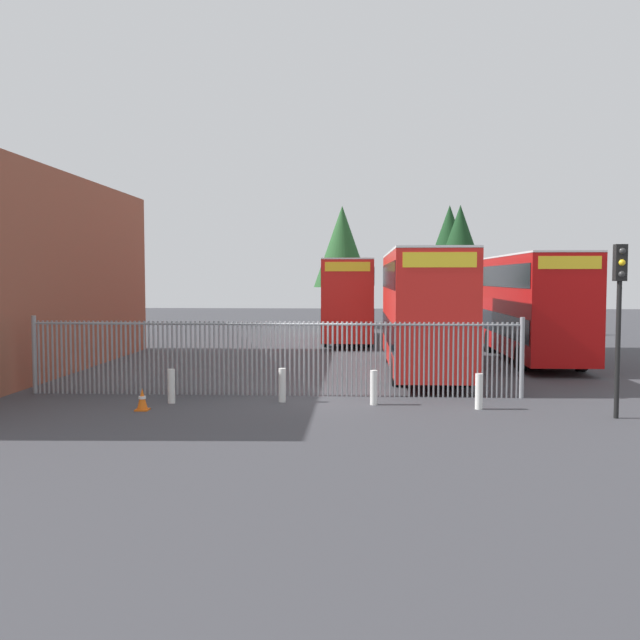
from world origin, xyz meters
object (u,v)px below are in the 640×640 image
object	(u,v)px
double_decker_bus_behind_fence_right	(349,297)
bollard_center_front	(282,385)
bollard_near_right	(374,388)
double_decker_bus_near_gate	(422,307)
traffic_cone_by_gate	(142,399)
double_decker_bus_behind_fence_left	(530,303)
bollard_far_right	(479,391)
bollard_near_left	(171,386)
traffic_light_kerbside	(619,298)

from	to	relation	value
double_decker_bus_behind_fence_right	bollard_center_front	distance (m)	18.97
bollard_near_right	double_decker_bus_near_gate	bearing A→B (deg)	74.13
bollard_near_right	bollard_center_front	bearing A→B (deg)	173.90
traffic_cone_by_gate	bollard_center_front	bearing A→B (deg)	22.00
double_decker_bus_behind_fence_left	traffic_cone_by_gate	bearing A→B (deg)	-137.51
double_decker_bus_behind_fence_left	bollard_far_right	bearing A→B (deg)	-109.76
bollard_near_right	bollard_far_right	world-z (taller)	same
bollard_near_left	bollard_near_right	world-z (taller)	same
double_decker_bus_behind_fence_right	bollard_near_left	bearing A→B (deg)	-103.63
double_decker_bus_behind_fence_left	bollard_center_front	size ratio (longest dim) A/B	11.38
bollard_near_right	traffic_cone_by_gate	world-z (taller)	bollard_near_right
double_decker_bus_near_gate	bollard_near_left	distance (m)	10.30
traffic_light_kerbside	double_decker_bus_behind_fence_left	bearing A→B (deg)	86.29
double_decker_bus_near_gate	bollard_far_right	size ratio (longest dim) A/B	11.38
double_decker_bus_near_gate	bollard_far_right	world-z (taller)	double_decker_bus_near_gate
bollard_near_left	bollard_far_right	bearing A→B (deg)	-2.86
double_decker_bus_behind_fence_left	bollard_near_right	xyz separation A→B (m)	(-6.76, -10.61, -1.95)
double_decker_bus_behind_fence_right	double_decker_bus_near_gate	bearing A→B (deg)	-76.95
bollard_near_right	traffic_light_kerbside	world-z (taller)	traffic_light_kerbside
double_decker_bus_behind_fence_right	double_decker_bus_behind_fence_left	bearing A→B (deg)	-47.64
double_decker_bus_behind_fence_left	traffic_cone_by_gate	distance (m)	17.55
bollard_center_front	bollard_near_right	distance (m)	2.57
bollard_near_left	bollard_center_front	bearing A→B (deg)	6.44
bollard_near_right	bollard_far_right	xyz separation A→B (m)	(2.77, -0.49, 0.00)
double_decker_bus_behind_fence_left	traffic_cone_by_gate	size ratio (longest dim) A/B	18.32
bollard_near_right	bollard_far_right	bearing A→B (deg)	-10.03
bollard_center_front	traffic_cone_by_gate	bearing A→B (deg)	-158.00
double_decker_bus_behind_fence_left	double_decker_bus_behind_fence_right	bearing A→B (deg)	132.36
double_decker_bus_behind_fence_left	bollard_center_front	xyz separation A→B (m)	(-9.31, -10.34, -1.95)
traffic_light_kerbside	traffic_cone_by_gate	bearing A→B (deg)	178.37
double_decker_bus_behind_fence_right	bollard_far_right	bearing A→B (deg)	-79.19
double_decker_bus_near_gate	traffic_cone_by_gate	distance (m)	11.41
bollard_center_front	traffic_light_kerbside	bearing A→B (deg)	-11.74
double_decker_bus_behind_fence_right	bollard_far_right	world-z (taller)	double_decker_bus_behind_fence_right
bollard_center_front	bollard_far_right	world-z (taller)	same
double_decker_bus_behind_fence_right	traffic_cone_by_gate	xyz separation A→B (m)	(-5.12, -20.24, -2.13)
bollard_near_right	traffic_light_kerbside	xyz separation A→B (m)	(5.97, -1.50, 2.51)
double_decker_bus_behind_fence_left	double_decker_bus_behind_fence_right	xyz separation A→B (m)	(-7.72, 8.47, 0.00)
bollard_center_front	traffic_cone_by_gate	distance (m)	3.82
bollard_center_front	traffic_light_kerbside	xyz separation A→B (m)	(8.53, -1.77, 2.51)
double_decker_bus_near_gate	traffic_light_kerbside	world-z (taller)	double_decker_bus_near_gate
double_decker_bus_behind_fence_left	double_decker_bus_behind_fence_right	size ratio (longest dim) A/B	1.00
double_decker_bus_near_gate	bollard_center_front	distance (m)	8.06
double_decker_bus_near_gate	bollard_near_left	size ratio (longest dim) A/B	11.38
double_decker_bus_behind_fence_right	traffic_cone_by_gate	world-z (taller)	double_decker_bus_behind_fence_right
double_decker_bus_behind_fence_right	bollard_near_left	size ratio (longest dim) A/B	11.38
double_decker_bus_near_gate	traffic_light_kerbside	distance (m)	9.17
bollard_near_left	bollard_near_right	distance (m)	5.61
bollard_far_right	double_decker_bus_near_gate	bearing A→B (deg)	96.87
bollard_near_left	double_decker_bus_near_gate	bearing A→B (deg)	42.01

